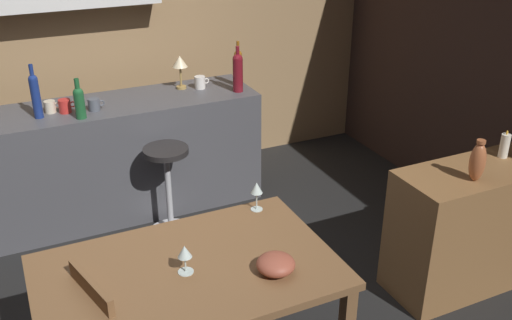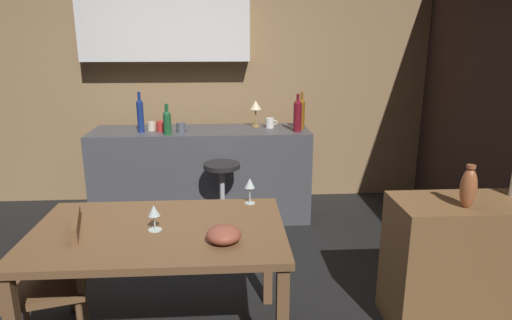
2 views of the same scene
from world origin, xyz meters
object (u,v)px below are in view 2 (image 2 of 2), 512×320
object	(u,v)px
wine_glass_left	(250,184)
wine_bottle_green	(167,121)
wine_bottle_amber	(301,113)
vase_copper	(468,188)
cup_white	(270,123)
fruit_bowl	(224,235)
cup_cream	(152,126)
counter_lamp	(256,107)
wine_bottle_ruby	(298,114)
cup_red	(161,126)
cup_slate	(181,127)
chair_near_window	(59,280)
wine_glass_right	(154,212)
dining_table	(159,242)
bar_stool	(222,199)
sideboard_cabinet	(478,263)
wine_bottle_cobalt	(140,114)

from	to	relation	value
wine_glass_left	wine_bottle_green	xyz separation A→B (m)	(-0.68, 1.40, 0.16)
wine_bottle_green	wine_bottle_amber	bearing A→B (deg)	8.77
vase_copper	wine_bottle_amber	bearing A→B (deg)	107.94
cup_white	vase_copper	world-z (taller)	vase_copper
wine_glass_left	fruit_bowl	xyz separation A→B (m)	(-0.16, -0.55, -0.08)
cup_cream	counter_lamp	distance (m)	1.03
wine_bottle_ruby	cup_red	size ratio (longest dim) A/B	3.00
fruit_bowl	wine_bottle_ruby	xyz separation A→B (m)	(0.69, 2.01, 0.28)
cup_white	cup_slate	size ratio (longest dim) A/B	1.02
chair_near_window	wine_glass_right	xyz separation A→B (m)	(0.54, 0.01, 0.38)
wine_bottle_amber	cup_slate	size ratio (longest dim) A/B	3.08
dining_table	bar_stool	xyz separation A→B (m)	(0.33, 1.44, -0.28)
wine_bottle_ruby	cup_red	world-z (taller)	wine_bottle_ruby
cup_white	fruit_bowl	bearing A→B (deg)	-101.41
bar_stool	wine_glass_left	bearing A→B (deg)	-80.06
wine_glass_left	cup_slate	world-z (taller)	cup_slate
bar_stool	counter_lamp	bearing A→B (deg)	61.79
vase_copper	sideboard_cabinet	bearing A→B (deg)	27.44
bar_stool	wine_glass_left	size ratio (longest dim) A/B	4.19
wine_bottle_green	cup_red	size ratio (longest dim) A/B	2.37
sideboard_cabinet	wine_bottle_ruby	xyz separation A→B (m)	(-0.87, 1.72, 0.65)
sideboard_cabinet	wine_glass_left	xyz separation A→B (m)	(-1.40, 0.26, 0.46)
bar_stool	wine_bottle_amber	bearing A→B (deg)	32.96
counter_lamp	fruit_bowl	bearing A→B (deg)	-97.72
sideboard_cabinet	chair_near_window	distance (m)	2.48
cup_cream	vase_copper	distance (m)	2.85
chair_near_window	wine_bottle_amber	xyz separation A→B (m)	(1.66, 1.98, 0.59)
cup_red	wine_bottle_cobalt	bearing A→B (deg)	-172.68
sideboard_cabinet	wine_bottle_ruby	world-z (taller)	wine_bottle_ruby
chair_near_window	wine_glass_right	distance (m)	0.66
wine_bottle_amber	vase_copper	distance (m)	2.05
wine_glass_left	wine_glass_right	world-z (taller)	wine_glass_left
sideboard_cabinet	wine_bottle_green	distance (m)	2.73
bar_stool	cup_red	world-z (taller)	cup_red
cup_white	cup_slate	bearing A→B (deg)	-170.24
sideboard_cabinet	cup_white	bearing A→B (deg)	120.22
chair_near_window	wine_bottle_green	xyz separation A→B (m)	(0.39, 1.79, 0.56)
wine_bottle_cobalt	vase_copper	distance (m)	2.87
counter_lamp	vase_copper	distance (m)	2.34
fruit_bowl	cup_red	world-z (taller)	cup_red
cup_slate	wine_bottle_green	bearing A→B (deg)	-134.71
dining_table	bar_stool	bearing A→B (deg)	77.04
bar_stool	cup_cream	xyz separation A→B (m)	(-0.67, 0.51, 0.57)
vase_copper	cup_cream	bearing A→B (deg)	136.72
sideboard_cabinet	cup_cream	size ratio (longest dim) A/B	9.76
vase_copper	wine_bottle_cobalt	bearing A→B (deg)	138.92
wine_glass_right	cup_red	size ratio (longest dim) A/B	1.21
wine_glass_left	wine_bottle_ruby	xyz separation A→B (m)	(0.53, 1.46, 0.20)
dining_table	sideboard_cabinet	world-z (taller)	sideboard_cabinet
wine_bottle_cobalt	wine_bottle_ruby	world-z (taller)	wine_bottle_cobalt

